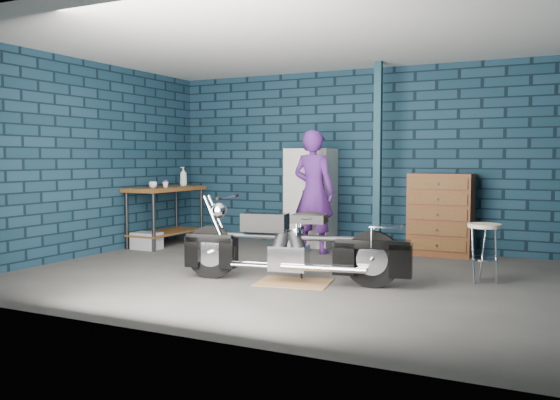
% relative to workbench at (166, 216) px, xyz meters
% --- Properties ---
extents(ground, '(6.00, 6.00, 0.00)m').
position_rel_workbench_xyz_m(ground, '(2.68, -1.35, -0.46)').
color(ground, '#484644').
rests_on(ground, ground).
extents(room_walls, '(6.02, 5.01, 2.71)m').
position_rel_workbench_xyz_m(room_walls, '(2.68, -0.80, 1.45)').
color(room_walls, '#102635').
rests_on(room_walls, ground).
extents(support_post, '(0.10, 0.10, 2.70)m').
position_rel_workbench_xyz_m(support_post, '(3.23, 0.60, 0.90)').
color(support_post, '#13303D').
rests_on(support_post, ground).
extents(workbench, '(0.60, 1.40, 0.91)m').
position_rel_workbench_xyz_m(workbench, '(0.00, 0.00, 0.00)').
color(workbench, brown).
rests_on(workbench, ground).
extents(drip_mat, '(0.87, 0.72, 0.01)m').
position_rel_workbench_xyz_m(drip_mat, '(3.00, -1.70, -0.45)').
color(drip_mat, '#8F633E').
rests_on(drip_mat, ground).
extents(motorcycle, '(2.21, 0.96, 0.94)m').
position_rel_workbench_xyz_m(motorcycle, '(3.00, -1.70, 0.02)').
color(motorcycle, black).
rests_on(motorcycle, ground).
extents(person, '(0.69, 0.51, 1.76)m').
position_rel_workbench_xyz_m(person, '(2.38, 0.31, 0.42)').
color(person, '#4D1E72').
rests_on(person, ground).
extents(storage_bin, '(0.41, 0.29, 0.25)m').
position_rel_workbench_xyz_m(storage_bin, '(0.02, -0.50, -0.33)').
color(storage_bin, gray).
rests_on(storage_bin, ground).
extents(locker, '(0.70, 0.50, 1.50)m').
position_rel_workbench_xyz_m(locker, '(2.09, 0.88, 0.30)').
color(locker, beige).
rests_on(locker, ground).
extents(tool_chest, '(0.86, 0.48, 1.14)m').
position_rel_workbench_xyz_m(tool_chest, '(4.06, 0.88, 0.12)').
color(tool_chest, brown).
rests_on(tool_chest, ground).
extents(shop_stool, '(0.45, 0.45, 0.65)m').
position_rel_workbench_xyz_m(shop_stool, '(4.85, -0.77, -0.13)').
color(shop_stool, beige).
rests_on(shop_stool, ground).
extents(cup_a, '(0.13, 0.13, 0.10)m').
position_rel_workbench_xyz_m(cup_a, '(0.03, -0.34, 0.50)').
color(cup_a, beige).
rests_on(cup_a, workbench).
extents(cup_b, '(0.11, 0.11, 0.09)m').
position_rel_workbench_xyz_m(cup_b, '(0.12, -0.16, 0.50)').
color(cup_b, beige).
rests_on(cup_b, workbench).
extents(mug_purple, '(0.09, 0.09, 0.10)m').
position_rel_workbench_xyz_m(mug_purple, '(-0.09, 0.12, 0.51)').
color(mug_purple, '#521964').
rests_on(mug_purple, workbench).
extents(bottle, '(0.15, 0.15, 0.31)m').
position_rel_workbench_xyz_m(bottle, '(0.01, 0.47, 0.61)').
color(bottle, gray).
rests_on(bottle, workbench).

